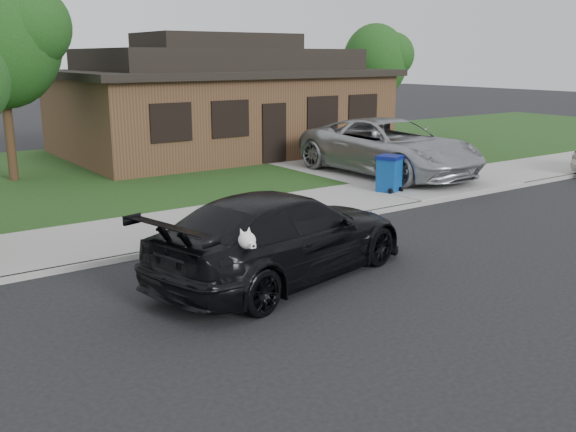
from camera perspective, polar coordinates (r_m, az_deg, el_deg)
ground at (r=12.66m, az=11.59°, el=-4.27°), size 120.00×120.00×0.00m
sidewalk at (r=16.33m, az=-1.18°, el=0.39°), size 60.00×3.00×0.12m
curb at (r=15.14m, az=1.99°, el=-0.71°), size 60.00×0.12×0.12m
lawn at (r=23.27m, az=-12.27°, el=4.20°), size 60.00×13.00×0.13m
driveway at (r=23.78m, az=4.12°, el=4.70°), size 4.50×13.00×0.14m
sedan at (r=11.48m, az=-0.54°, el=-1.75°), size 5.80×3.44×1.57m
minivan at (r=21.22m, az=9.02°, el=6.09°), size 3.17×6.56×1.80m
recycling_bin at (r=18.65m, az=8.99°, el=3.78°), size 0.81×0.81×1.04m
house at (r=26.55m, az=-6.16°, el=10.12°), size 12.60×8.60×4.65m
tree_0 at (r=21.54m, az=-23.77°, el=14.40°), size 3.78×3.60×6.34m
tree_1 at (r=30.81m, az=8.06°, el=13.54°), size 3.15×3.00×5.25m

